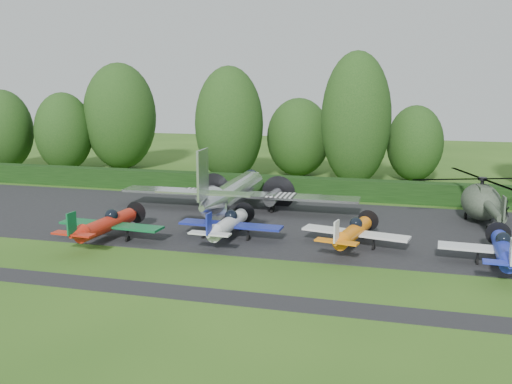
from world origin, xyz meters
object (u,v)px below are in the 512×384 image
(transport_plane, at_px, (233,193))
(light_plane_blue, at_px, (503,249))
(light_plane_white, at_px, (228,224))
(light_plane_red, at_px, (107,224))
(helicopter, at_px, (481,199))
(light_plane_orange, at_px, (353,232))

(transport_plane, relative_size, light_plane_blue, 2.63)
(transport_plane, height_order, light_plane_white, transport_plane)
(light_plane_red, relative_size, helicopter, 0.62)
(light_plane_red, bearing_deg, helicopter, 21.24)
(light_plane_orange, bearing_deg, helicopter, 35.55)
(light_plane_red, xyz_separation_m, light_plane_white, (8.37, 2.43, -0.05))
(light_plane_white, relative_size, light_plane_blue, 1.00)
(transport_plane, xyz_separation_m, light_plane_blue, (20.21, -9.38, -0.67))
(light_plane_white, bearing_deg, light_plane_orange, -0.49)
(light_plane_white, bearing_deg, transport_plane, 102.44)
(transport_plane, relative_size, light_plane_red, 2.53)
(light_plane_white, height_order, light_plane_orange, light_plane_white)
(light_plane_white, bearing_deg, light_plane_red, -165.74)
(light_plane_red, relative_size, light_plane_orange, 1.07)
(light_plane_red, height_order, light_plane_white, light_plane_red)
(light_plane_white, xyz_separation_m, helicopter, (18.19, 10.27, 0.77))
(light_plane_orange, height_order, helicopter, helicopter)
(light_plane_blue, bearing_deg, light_plane_white, 171.60)
(transport_plane, relative_size, light_plane_white, 2.64)
(light_plane_orange, bearing_deg, light_plane_white, 169.84)
(light_plane_red, xyz_separation_m, light_plane_orange, (17.26, 2.66, -0.09))
(light_plane_red, xyz_separation_m, helicopter, (26.55, 12.70, 0.72))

